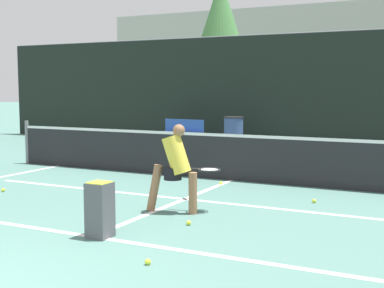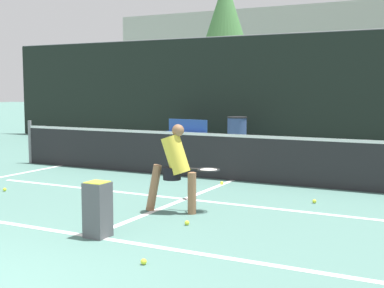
{
  "view_description": "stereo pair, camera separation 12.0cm",
  "coord_description": "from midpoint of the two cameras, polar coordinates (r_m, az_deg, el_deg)",
  "views": [
    {
      "loc": [
        4.1,
        -2.76,
        1.89
      ],
      "look_at": [
        0.14,
        5.17,
        0.95
      ],
      "focal_mm": 50.0,
      "sensor_mm": 36.0,
      "label": 1
    },
    {
      "loc": [
        4.21,
        -2.7,
        1.89
      ],
      "look_at": [
        0.14,
        5.17,
        0.95
      ],
      "focal_mm": 50.0,
      "sensor_mm": 36.0,
      "label": 2
    }
  ],
  "objects": [
    {
      "name": "net",
      "position": [
        10.9,
        3.92,
        -1.23
      ],
      "size": [
        11.09,
        0.09,
        1.07
      ],
      "color": "slate",
      "rests_on": "ground"
    },
    {
      "name": "tennis_ball_scattered_1",
      "position": [
        10.36,
        -19.81,
        -4.64
      ],
      "size": [
        0.07,
        0.07,
        0.07
      ],
      "primitive_type": "sphere",
      "color": "#D1E033",
      "rests_on": "ground"
    },
    {
      "name": "parked_car",
      "position": [
        21.3,
        13.16,
        2.54
      ],
      "size": [
        1.78,
        4.26,
        1.54
      ],
      "color": "#B7B7BC",
      "rests_on": "ground"
    },
    {
      "name": "tennis_ball_scattered_3",
      "position": [
        5.87,
        -5.33,
        -12.4
      ],
      "size": [
        0.07,
        0.07,
        0.07
      ],
      "primitive_type": "sphere",
      "color": "#D1E033",
      "rests_on": "ground"
    },
    {
      "name": "tennis_ball_scattered_0",
      "position": [
        9.04,
        12.53,
        -5.94
      ],
      "size": [
        0.07,
        0.07,
        0.07
      ],
      "primitive_type": "sphere",
      "color": "#D1E033",
      "rests_on": "ground"
    },
    {
      "name": "building_far",
      "position": [
        33.73,
        19.66,
        8.33
      ],
      "size": [
        36.0,
        2.4,
        6.89
      ],
      "primitive_type": "cube",
      "color": "#B2ADA3",
      "rests_on": "ground"
    },
    {
      "name": "courtside_bench",
      "position": [
        17.32,
        -1.23,
        1.31
      ],
      "size": [
        1.48,
        0.5,
        0.86
      ],
      "rotation": [
        0.0,
        0.0,
        -0.08
      ],
      "color": "#2D519E",
      "rests_on": "ground"
    },
    {
      "name": "fence_back",
      "position": [
        16.92,
        12.39,
        5.55
      ],
      "size": [
        24.0,
        0.06,
        3.58
      ],
      "color": "black",
      "rests_on": "ground"
    },
    {
      "name": "tennis_ball_scattered_5",
      "position": [
        10.48,
        2.77,
        -4.16
      ],
      "size": [
        0.07,
        0.07,
        0.07
      ],
      "primitive_type": "sphere",
      "color": "#D1E033",
      "rests_on": "ground"
    },
    {
      "name": "ball_hopper",
      "position": [
        6.89,
        -10.3,
        -6.78
      ],
      "size": [
        0.28,
        0.28,
        0.71
      ],
      "color": "#4C4C51",
      "rests_on": "ground"
    },
    {
      "name": "trash_bin",
      "position": [
        16.69,
        4.25,
        1.24
      ],
      "size": [
        0.62,
        0.62,
        0.99
      ],
      "color": "#384C7F",
      "rests_on": "ground"
    },
    {
      "name": "tennis_ball_scattered_4",
      "position": [
        7.43,
        -0.83,
        -8.41
      ],
      "size": [
        0.07,
        0.07,
        0.07
      ],
      "primitive_type": "sphere",
      "color": "#D1E033",
      "rests_on": "ground"
    },
    {
      "name": "tree_mid",
      "position": [
        24.08,
        2.91,
        12.82
      ],
      "size": [
        2.52,
        2.52,
        6.73
      ],
      "color": "brown",
      "rests_on": "ground"
    },
    {
      "name": "player_practicing",
      "position": [
        8.05,
        -2.14,
        -2.27
      ],
      "size": [
        1.1,
        0.63,
        1.35
      ],
      "rotation": [
        0.0,
        0.0,
        0.14
      ],
      "color": "#8C6042",
      "rests_on": "ground"
    },
    {
      "name": "court_center_mark",
      "position": [
        8.91,
        -1.91,
        -6.18
      ],
      "size": [
        0.1,
        4.65,
        0.01
      ],
      "primitive_type": "cube",
      "color": "white",
      "rests_on": "ground"
    },
    {
      "name": "court_service_line",
      "position": [
        9.12,
        -1.17,
        -5.89
      ],
      "size": [
        8.25,
        0.1,
        0.01
      ],
      "primitive_type": "cube",
      "color": "white",
      "rests_on": "ground"
    },
    {
      "name": "court_baseline_near",
      "position": [
        7.01,
        -11.13,
        -9.66
      ],
      "size": [
        11.0,
        0.1,
        0.01
      ],
      "primitive_type": "cube",
      "color": "white",
      "rests_on": "ground"
    }
  ]
}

